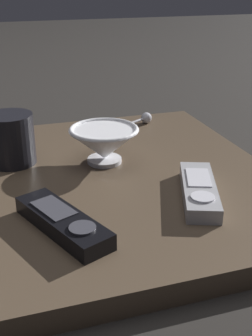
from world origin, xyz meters
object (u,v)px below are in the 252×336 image
at_px(teaspoon, 143,119).
at_px(tv_remote_far, 199,190).
at_px(coffee_mug, 11,139).
at_px(cereal_bowl, 104,143).
at_px(tv_remote_near, 63,222).

height_order(teaspoon, tv_remote_far, same).
bearing_deg(coffee_mug, tv_remote_far, -130.59).
xyz_separation_m(coffee_mug, tv_remote_far, (-0.23, -0.27, -0.03)).
distance_m(cereal_bowl, coffee_mug, 0.17).
height_order(coffee_mug, teaspoon, coffee_mug).
height_order(cereal_bowl, coffee_mug, coffee_mug).
distance_m(coffee_mug, teaspoon, 0.34).
bearing_deg(coffee_mug, cereal_bowl, -106.84).
relative_size(coffee_mug, tv_remote_far, 0.53).
height_order(cereal_bowl, tv_remote_near, cereal_bowl).
distance_m(cereal_bowl, teaspoon, 0.24).
bearing_deg(tv_remote_far, teaspoon, -5.81).
xyz_separation_m(teaspoon, tv_remote_far, (-0.37, 0.04, -0.00)).
relative_size(coffee_mug, tv_remote_near, 0.52).
height_order(cereal_bowl, tv_remote_far, cereal_bowl).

